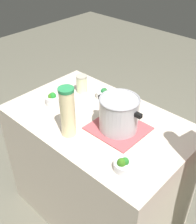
{
  "coord_description": "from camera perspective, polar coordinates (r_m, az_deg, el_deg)",
  "views": [
    {
      "loc": [
        0.96,
        -1.02,
        1.92
      ],
      "look_at": [
        0.0,
        0.0,
        0.94
      ],
      "focal_mm": 44.71,
      "sensor_mm": 36.0,
      "label": 1
    }
  ],
  "objects": [
    {
      "name": "broccoli_bowl_back",
      "position": [
        1.89,
        -9.25,
        2.66
      ],
      "size": [
        0.1,
        0.1,
        0.08
      ],
      "color": "silver",
      "rests_on": "counter_slab"
    },
    {
      "name": "counter_slab",
      "position": [
        2.03,
        0.0,
        -11.47
      ],
      "size": [
        1.17,
        0.73,
        0.89
      ],
      "primitive_type": "cube",
      "color": "beige",
      "rests_on": "ground_plane"
    },
    {
      "name": "ground_plane",
      "position": [
        2.38,
        0.0,
        -18.85
      ],
      "size": [
        8.0,
        8.0,
        0.0
      ],
      "primitive_type": "plane",
      "color": "#676555"
    },
    {
      "name": "broccoli_bowl_center",
      "position": [
        1.93,
        1.18,
        3.79
      ],
      "size": [
        0.1,
        0.1,
        0.07
      ],
      "color": "silver",
      "rests_on": "counter_slab"
    },
    {
      "name": "mason_jar",
      "position": [
        1.99,
        -3.36,
        5.81
      ],
      "size": [
        0.08,
        0.08,
        0.13
      ],
      "color": "beige",
      "rests_on": "counter_slab"
    },
    {
      "name": "broccoli_bowl_front",
      "position": [
        1.4,
        5.39,
        -10.73
      ],
      "size": [
        0.11,
        0.11,
        0.08
      ],
      "color": "silver",
      "rests_on": "counter_slab"
    },
    {
      "name": "cooking_pot",
      "position": [
        1.59,
        4.3,
        -0.24
      ],
      "size": [
        0.3,
        0.23,
        0.2
      ],
      "color": "#B7B7BC",
      "rests_on": "dish_cloth"
    },
    {
      "name": "lemonade_pitcher",
      "position": [
        1.54,
        -6.23,
        0.0
      ],
      "size": [
        0.09,
        0.09,
        0.3
      ],
      "color": "beige",
      "rests_on": "counter_slab"
    },
    {
      "name": "dish_cloth",
      "position": [
        1.66,
        4.14,
        -3.33
      ],
      "size": [
        0.32,
        0.29,
        0.01
      ],
      "primitive_type": "cube",
      "color": "#B84F54",
      "rests_on": "counter_slab"
    }
  ]
}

